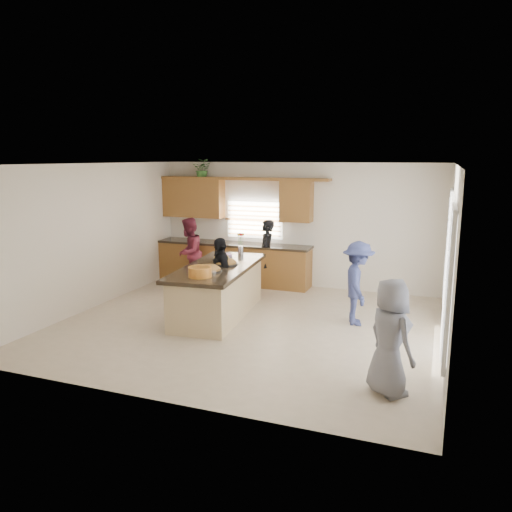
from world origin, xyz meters
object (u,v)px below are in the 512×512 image
at_px(island, 218,292).
at_px(salad_bowl, 200,271).
at_px(woman_left_mid, 189,252).
at_px(woman_right_front, 390,337).
at_px(woman_left_back, 266,254).
at_px(woman_left_front, 221,276).
at_px(woman_right_back, 358,283).

relative_size(island, salad_bowl, 7.12).
height_order(woman_left_mid, woman_right_front, woman_left_mid).
height_order(island, woman_left_back, woman_left_back).
xyz_separation_m(salad_bowl, woman_right_front, (3.22, -1.24, -0.30)).
relative_size(salad_bowl, woman_left_front, 0.27).
distance_m(salad_bowl, woman_left_back, 3.19).
xyz_separation_m(island, woman_left_mid, (-1.51, 1.72, 0.34)).
distance_m(woman_left_front, woman_right_front, 4.02).
distance_m(salad_bowl, woman_left_front, 1.08).
bearing_deg(woman_left_back, salad_bowl, -16.67).
xyz_separation_m(salad_bowl, woman_left_front, (-0.10, 1.03, -0.32)).
bearing_deg(island, woman_right_front, -38.08).
xyz_separation_m(island, woman_right_back, (2.51, 0.42, 0.29)).
distance_m(island, salad_bowl, 1.07).
xyz_separation_m(island, woman_left_back, (0.15, 2.29, 0.32)).
bearing_deg(woman_right_back, woman_left_back, 36.38).
xyz_separation_m(woman_left_front, woman_right_front, (3.32, -2.26, 0.01)).
height_order(woman_left_front, woman_right_front, woman_right_front).
height_order(salad_bowl, woman_left_front, woman_left_front).
distance_m(salad_bowl, woman_right_front, 3.46).
bearing_deg(woman_left_front, woman_right_back, 55.01).
distance_m(island, woman_left_front, 0.31).
xyz_separation_m(woman_left_mid, woman_left_front, (1.51, -1.59, -0.06)).
height_order(woman_left_mid, woman_right_back, woman_left_mid).
bearing_deg(woman_left_back, woman_right_back, 35.89).
bearing_deg(woman_left_mid, woman_right_front, 46.65).
bearing_deg(island, woman_left_back, 80.99).
relative_size(island, woman_right_front, 1.89).
height_order(woman_left_back, woman_left_front, woman_left_back).
bearing_deg(woman_right_back, woman_right_front, -177.62).
relative_size(island, woman_left_back, 1.82).
height_order(woman_left_mid, woman_left_front, woman_left_mid).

